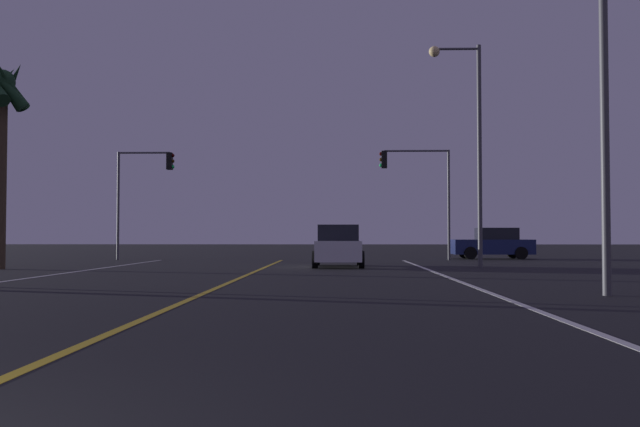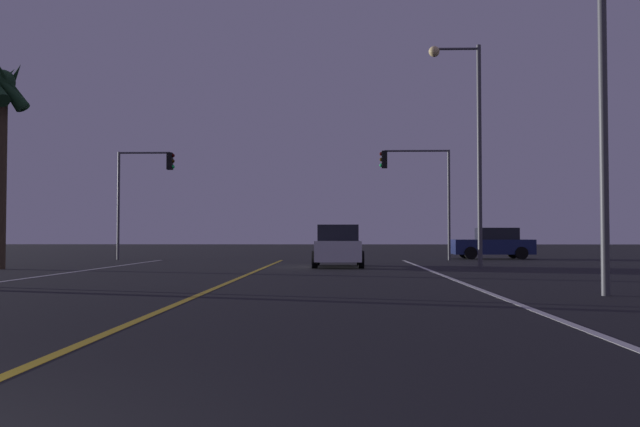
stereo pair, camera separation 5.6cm
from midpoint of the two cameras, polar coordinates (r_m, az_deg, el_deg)
lane_edge_right at (r=16.81m, az=13.07°, el=-6.09°), size 0.16×37.97×0.01m
lane_center_divider at (r=16.74m, az=-8.62°, el=-6.14°), size 0.16×37.97×0.01m
car_crossing_side at (r=38.85m, az=14.22°, el=-2.46°), size 4.30×2.02×1.70m
car_ahead_far at (r=27.93m, az=1.57°, el=-2.76°), size 2.02×4.30×1.70m
traffic_light_near_right at (r=36.26m, az=8.01°, el=2.94°), size 3.68×0.36×5.75m
traffic_light_near_left at (r=37.47m, az=-14.28°, el=2.71°), size 3.05×0.36×5.70m
street_lamp_right_near at (r=16.00m, az=21.03°, el=12.05°), size 1.93×0.44×8.02m
street_lamp_right_far at (r=28.35m, az=12.26°, el=6.93°), size 2.09×0.44×8.93m
palm_tree_left_mid at (r=29.09m, az=-24.76°, el=8.46°), size 2.21×2.32×8.04m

